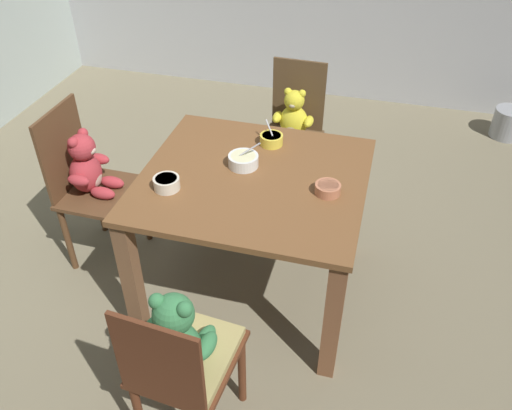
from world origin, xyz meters
name	(u,v)px	position (x,y,z in m)	size (l,w,h in m)	color
ground_plane	(254,288)	(0.00, 0.00, -0.02)	(5.20, 5.20, 0.04)	#776E55
dining_table	(253,200)	(0.00, 0.00, 0.61)	(1.08, 1.00, 0.76)	brown
teddy_chair_near_left	(88,175)	(-0.95, 0.05, 0.56)	(0.38, 0.42, 0.94)	brown
teddy_chair_far_center	(293,126)	(0.01, 0.91, 0.54)	(0.38, 0.38, 0.93)	brown
teddy_chair_near_front	(181,349)	(-0.03, -0.91, 0.57)	(0.40, 0.44, 0.87)	#562C19
porridge_bowl_cream_near_left	(167,183)	(-0.36, -0.20, 0.79)	(0.12, 0.12, 0.06)	beige
porridge_bowl_white_center	(243,160)	(-0.07, 0.08, 0.79)	(0.16, 0.15, 0.13)	silver
porridge_bowl_yellow_far_center	(271,139)	(0.01, 0.31, 0.79)	(0.12, 0.12, 0.12)	yellow
porridge_bowl_terracotta_near_right	(328,189)	(0.37, -0.04, 0.78)	(0.12, 0.12, 0.05)	#BC7251
metal_pail	(508,123)	(1.54, 2.15, 0.12)	(0.25, 0.25, 0.24)	#93969B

